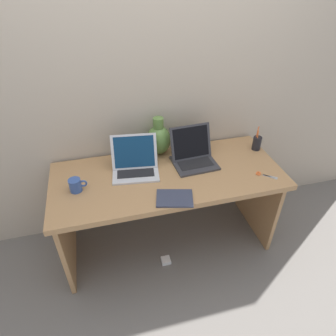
{
  "coord_description": "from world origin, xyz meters",
  "views": [
    {
      "loc": [
        -0.41,
        -1.58,
        1.96
      ],
      "look_at": [
        0.0,
        0.0,
        0.76
      ],
      "focal_mm": 31.47,
      "sensor_mm": 36.0,
      "label": 1
    }
  ],
  "objects_px": {
    "laptop_left": "(135,162)",
    "power_brick": "(166,260)",
    "pen_cup": "(257,143)",
    "green_vase": "(159,139)",
    "coffee_mug": "(76,185)",
    "laptop_right": "(193,153)",
    "scissors": "(263,175)",
    "notebook_stack": "(175,198)"
  },
  "relations": [
    {
      "from": "scissors",
      "to": "power_brick",
      "type": "bearing_deg",
      "value": -178.82
    },
    {
      "from": "power_brick",
      "to": "notebook_stack",
      "type": "bearing_deg",
      "value": -59.3
    },
    {
      "from": "laptop_left",
      "to": "coffee_mug",
      "type": "height_order",
      "value": "laptop_left"
    },
    {
      "from": "scissors",
      "to": "coffee_mug",
      "type": "bearing_deg",
      "value": 173.01
    },
    {
      "from": "laptop_left",
      "to": "green_vase",
      "type": "relative_size",
      "value": 1.18
    },
    {
      "from": "notebook_stack",
      "to": "laptop_right",
      "type": "bearing_deg",
      "value": 57.14
    },
    {
      "from": "notebook_stack",
      "to": "coffee_mug",
      "type": "xyz_separation_m",
      "value": [
        -0.59,
        0.24,
        0.04
      ]
    },
    {
      "from": "laptop_right",
      "to": "notebook_stack",
      "type": "xyz_separation_m",
      "value": [
        -0.24,
        -0.37,
        -0.06
      ]
    },
    {
      "from": "green_vase",
      "to": "coffee_mug",
      "type": "xyz_separation_m",
      "value": [
        -0.62,
        -0.31,
        -0.08
      ]
    },
    {
      "from": "coffee_mug",
      "to": "pen_cup",
      "type": "bearing_deg",
      "value": 6.77
    },
    {
      "from": "laptop_right",
      "to": "power_brick",
      "type": "xyz_separation_m",
      "value": [
        -0.28,
        -0.3,
        -0.77
      ]
    },
    {
      "from": "green_vase",
      "to": "notebook_stack",
      "type": "relative_size",
      "value": 1.29
    },
    {
      "from": "pen_cup",
      "to": "coffee_mug",
      "type": "bearing_deg",
      "value": -173.23
    },
    {
      "from": "laptop_right",
      "to": "green_vase",
      "type": "height_order",
      "value": "green_vase"
    },
    {
      "from": "green_vase",
      "to": "scissors",
      "type": "xyz_separation_m",
      "value": [
        0.63,
        -0.46,
        -0.12
      ]
    },
    {
      "from": "green_vase",
      "to": "pen_cup",
      "type": "relative_size",
      "value": 1.55
    },
    {
      "from": "notebook_stack",
      "to": "pen_cup",
      "type": "height_order",
      "value": "pen_cup"
    },
    {
      "from": "laptop_left",
      "to": "power_brick",
      "type": "height_order",
      "value": "laptop_left"
    },
    {
      "from": "scissors",
      "to": "power_brick",
      "type": "relative_size",
      "value": 1.83
    },
    {
      "from": "green_vase",
      "to": "coffee_mug",
      "type": "distance_m",
      "value": 0.69
    },
    {
      "from": "laptop_right",
      "to": "coffee_mug",
      "type": "distance_m",
      "value": 0.84
    },
    {
      "from": "laptop_right",
      "to": "notebook_stack",
      "type": "height_order",
      "value": "laptop_right"
    },
    {
      "from": "laptop_right",
      "to": "scissors",
      "type": "xyz_separation_m",
      "value": [
        0.42,
        -0.29,
        -0.06
      ]
    },
    {
      "from": "coffee_mug",
      "to": "pen_cup",
      "type": "height_order",
      "value": "pen_cup"
    },
    {
      "from": "laptop_right",
      "to": "green_vase",
      "type": "relative_size",
      "value": 1.08
    },
    {
      "from": "laptop_right",
      "to": "scissors",
      "type": "relative_size",
      "value": 2.49
    },
    {
      "from": "laptop_left",
      "to": "notebook_stack",
      "type": "height_order",
      "value": "laptop_left"
    },
    {
      "from": "green_vase",
      "to": "scissors",
      "type": "height_order",
      "value": "green_vase"
    },
    {
      "from": "laptop_left",
      "to": "scissors",
      "type": "height_order",
      "value": "laptop_left"
    },
    {
      "from": "laptop_right",
      "to": "power_brick",
      "type": "relative_size",
      "value": 4.55
    },
    {
      "from": "notebook_stack",
      "to": "pen_cup",
      "type": "distance_m",
      "value": 0.87
    },
    {
      "from": "laptop_left",
      "to": "coffee_mug",
      "type": "bearing_deg",
      "value": -162.58
    },
    {
      "from": "scissors",
      "to": "pen_cup",
      "type": "bearing_deg",
      "value": 70.03
    },
    {
      "from": "pen_cup",
      "to": "power_brick",
      "type": "xyz_separation_m",
      "value": [
        -0.81,
        -0.33,
        -0.75
      ]
    },
    {
      "from": "green_vase",
      "to": "pen_cup",
      "type": "bearing_deg",
      "value": -10.84
    },
    {
      "from": "laptop_right",
      "to": "coffee_mug",
      "type": "bearing_deg",
      "value": -170.93
    },
    {
      "from": "laptop_left",
      "to": "power_brick",
      "type": "bearing_deg",
      "value": -63.89
    },
    {
      "from": "scissors",
      "to": "power_brick",
      "type": "distance_m",
      "value": 0.99
    },
    {
      "from": "notebook_stack",
      "to": "coffee_mug",
      "type": "bearing_deg",
      "value": 158.11
    },
    {
      "from": "green_vase",
      "to": "laptop_right",
      "type": "bearing_deg",
      "value": -38.83
    },
    {
      "from": "laptop_left",
      "to": "laptop_right",
      "type": "xyz_separation_m",
      "value": [
        0.43,
        0.01,
        0.0
      ]
    },
    {
      "from": "green_vase",
      "to": "power_brick",
      "type": "xyz_separation_m",
      "value": [
        -0.07,
        -0.47,
        -0.82
      ]
    }
  ]
}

